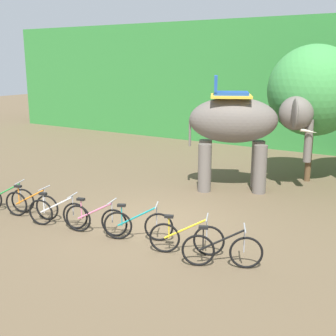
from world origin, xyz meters
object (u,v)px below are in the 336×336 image
(bike_green, at_px, (7,199))
(bike_black, at_px, (222,250))
(bike_orange, at_px, (31,205))
(bike_teal, at_px, (138,225))
(bike_yellow, at_px, (186,238))
(tree_center_right, at_px, (314,91))
(elephant, at_px, (243,125))
(bike_pink, at_px, (96,219))
(bike_white, at_px, (58,213))

(bike_green, bearing_deg, bike_black, 0.46)
(bike_orange, bearing_deg, bike_teal, 5.00)
(bike_yellow, bearing_deg, tree_center_right, 85.23)
(elephant, bearing_deg, bike_yellow, -79.89)
(bike_pink, bearing_deg, bike_white, -172.11)
(tree_center_right, relative_size, bike_black, 3.07)
(bike_orange, xyz_separation_m, bike_black, (5.75, 0.05, 0.00))
(bike_white, relative_size, bike_black, 1.06)
(bike_orange, height_order, bike_yellow, same)
(bike_yellow, bearing_deg, bike_green, -177.81)
(bike_green, bearing_deg, bike_yellow, 2.19)
(tree_center_right, xyz_separation_m, bike_yellow, (-0.65, -7.74, -2.85))
(elephant, distance_m, bike_white, 6.66)
(bike_orange, height_order, bike_pink, same)
(tree_center_right, relative_size, bike_orange, 2.86)
(bike_black, bearing_deg, bike_orange, -179.50)
(bike_teal, xyz_separation_m, bike_black, (2.34, -0.25, 0.00))
(bike_green, xyz_separation_m, bike_black, (6.78, 0.05, 0.00))
(bike_green, xyz_separation_m, bike_yellow, (5.83, 0.22, 0.00))
(bike_orange, height_order, bike_black, same)
(bike_black, bearing_deg, elephant, 108.86)
(bike_yellow, distance_m, bike_black, 0.97)
(tree_center_right, height_order, bike_yellow, tree_center_right)
(bike_green, distance_m, bike_teal, 4.45)
(bike_pink, height_order, bike_yellow, same)
(tree_center_right, xyz_separation_m, elephant, (-1.62, -2.25, -1.03))
(tree_center_right, height_order, bike_black, tree_center_right)
(tree_center_right, distance_m, bike_green, 10.65)
(bike_orange, bearing_deg, bike_pink, 1.41)
(bike_white, bearing_deg, bike_pink, 7.89)
(bike_white, bearing_deg, bike_green, 177.31)
(bike_teal, relative_size, bike_yellow, 0.97)
(bike_white, bearing_deg, bike_teal, 9.98)
(bike_orange, relative_size, bike_black, 1.07)
(bike_teal, distance_m, bike_black, 2.35)
(bike_pink, distance_m, bike_black, 3.47)
(bike_pink, bearing_deg, bike_orange, -178.59)
(bike_green, distance_m, bike_white, 2.15)
(bike_pink, xyz_separation_m, bike_teal, (1.13, 0.24, 0.00))
(bike_black, bearing_deg, bike_white, -178.08)
(bike_orange, bearing_deg, bike_green, -179.77)
(bike_teal, xyz_separation_m, bike_yellow, (1.39, -0.08, 0.00))
(bike_teal, bearing_deg, bike_yellow, -3.27)
(bike_orange, bearing_deg, bike_white, -5.39)
(bike_white, bearing_deg, bike_black, 1.92)
(bike_teal, bearing_deg, bike_green, -176.11)
(bike_pink, xyz_separation_m, bike_black, (3.47, -0.01, 0.00))
(bike_orange, height_order, bike_white, same)
(bike_green, height_order, bike_white, same)
(bike_white, bearing_deg, bike_orange, 174.61)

